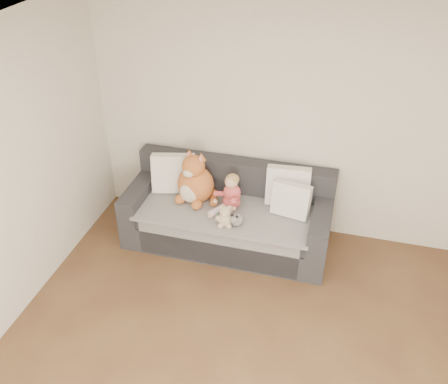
# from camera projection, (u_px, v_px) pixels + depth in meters

# --- Properties ---
(room_shell) EXTENTS (5.00, 5.00, 5.00)m
(room_shell) POSITION_uv_depth(u_px,v_px,m) (259.00, 250.00, 3.47)
(room_shell) COLOR brown
(room_shell) RESTS_ON ground
(sofa) EXTENTS (2.20, 0.94, 0.85)m
(sofa) POSITION_uv_depth(u_px,v_px,m) (229.00, 216.00, 5.47)
(sofa) COLOR #2A2A2F
(sofa) RESTS_ON ground
(cushion_left) EXTENTS (0.51, 0.32, 0.45)m
(cushion_left) POSITION_uv_depth(u_px,v_px,m) (173.00, 173.00, 5.51)
(cushion_left) COLOR white
(cushion_left) RESTS_ON sofa
(cushion_right_back) EXTENTS (0.48, 0.24, 0.44)m
(cushion_right_back) POSITION_uv_depth(u_px,v_px,m) (288.00, 186.00, 5.29)
(cushion_right_back) COLOR white
(cushion_right_back) RESTS_ON sofa
(cushion_right_front) EXTENTS (0.42, 0.24, 0.37)m
(cushion_right_front) POSITION_uv_depth(u_px,v_px,m) (291.00, 200.00, 5.13)
(cushion_right_front) COLOR white
(cushion_right_front) RESTS_ON sofa
(toddler) EXTENTS (0.30, 0.42, 0.41)m
(toddler) POSITION_uv_depth(u_px,v_px,m) (230.00, 195.00, 5.22)
(toddler) COLOR #E14F53
(toddler) RESTS_ON sofa
(plush_cat) EXTENTS (0.47, 0.42, 0.61)m
(plush_cat) POSITION_uv_depth(u_px,v_px,m) (195.00, 182.00, 5.34)
(plush_cat) COLOR #BE6B2A
(plush_cat) RESTS_ON sofa
(teddy_bear) EXTENTS (0.19, 0.15, 0.25)m
(teddy_bear) POSITION_uv_depth(u_px,v_px,m) (225.00, 218.00, 5.01)
(teddy_bear) COLOR tan
(teddy_bear) RESTS_ON sofa
(plush_cow) EXTENTS (0.13, 0.20, 0.16)m
(plush_cow) POSITION_uv_depth(u_px,v_px,m) (236.00, 220.00, 5.04)
(plush_cow) COLOR white
(plush_cow) RESTS_ON sofa
(sippy_cup) EXTENTS (0.11, 0.07, 0.12)m
(sippy_cup) POSITION_uv_depth(u_px,v_px,m) (223.00, 215.00, 5.11)
(sippy_cup) COLOR #7A3591
(sippy_cup) RESTS_ON sofa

